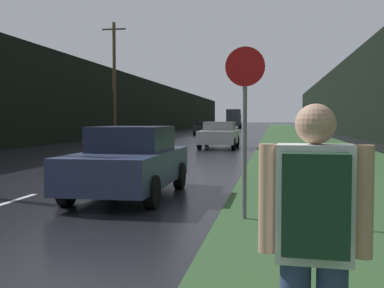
{
  "coord_description": "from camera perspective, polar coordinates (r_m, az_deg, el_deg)",
  "views": [
    {
      "loc": [
        5.05,
        0.28,
        1.61
      ],
      "look_at": [
        2.61,
        14.85,
        0.86
      ],
      "focal_mm": 45.0,
      "sensor_mm": 36.0,
      "label": 1
    }
  ],
  "objects": [
    {
      "name": "grass_verge",
      "position": [
        39.81,
        12.57,
        0.53
      ],
      "size": [
        6.0,
        240.0,
        0.02
      ],
      "primitive_type": "cube",
      "color": "#33562D",
      "rests_on": "ground_plane"
    },
    {
      "name": "treeline_far_side",
      "position": [
        52.03,
        -7.54,
        4.53
      ],
      "size": [
        2.0,
        140.0,
        6.23
      ],
      "primitive_type": "cube",
      "color": "black",
      "rests_on": "ground_plane"
    },
    {
      "name": "car_passing_near",
      "position": [
        10.22,
        -7.37,
        -2.08
      ],
      "size": [
        1.84,
        4.22,
        1.46
      ],
      "rotation": [
        0.0,
        0.0,
        3.14
      ],
      "color": "#2D3856",
      "rests_on": "ground_plane"
    },
    {
      "name": "car_oncoming",
      "position": [
        51.04,
        1.47,
        1.91
      ],
      "size": [
        1.9,
        4.53,
        1.39
      ],
      "color": "black",
      "rests_on": "ground_plane"
    },
    {
      "name": "stop_sign",
      "position": [
        7.7,
        6.28,
        3.3
      ],
      "size": [
        0.63,
        0.07,
        2.76
      ],
      "color": "slate",
      "rests_on": "ground_plane"
    },
    {
      "name": "utility_pole_far",
      "position": [
        36.35,
        -9.19,
        7.46
      ],
      "size": [
        1.8,
        0.24,
        8.78
      ],
      "color": "#4C3823",
      "rests_on": "ground_plane"
    },
    {
      "name": "car_passing_far",
      "position": [
        27.24,
        3.27,
        1.1
      ],
      "size": [
        2.04,
        4.62,
        1.5
      ],
      "rotation": [
        0.0,
        0.0,
        3.14
      ],
      "color": "#BCBCBC",
      "rests_on": "ground_plane"
    },
    {
      "name": "treeline_near_side",
      "position": [
        50.43,
        18.87,
        5.3
      ],
      "size": [
        2.0,
        140.0,
        7.72
      ],
      "primitive_type": "cube",
      "color": "black",
      "rests_on": "ground_plane"
    },
    {
      "name": "delivery_truck",
      "position": [
        90.55,
        5.0,
        3.02
      ],
      "size": [
        2.51,
        7.24,
        3.52
      ],
      "color": "black",
      "rests_on": "ground_plane"
    },
    {
      "name": "hitchhiker_with_backpack",
      "position": [
        2.63,
        14.29,
        -11.18
      ],
      "size": [
        0.59,
        0.43,
        1.69
      ],
      "rotation": [
        0.0,
        0.0,
        -0.07
      ],
      "color": "navy",
      "rests_on": "ground_plane"
    },
    {
      "name": "lane_stripe_d",
      "position": [
        22.72,
        -3.36,
        -1.16
      ],
      "size": [
        0.12,
        3.0,
        0.01
      ],
      "primitive_type": "cube",
      "color": "silver",
      "rests_on": "ground_plane"
    },
    {
      "name": "lane_stripe_c",
      "position": [
        16.0,
        -8.95,
        -2.89
      ],
      "size": [
        0.12,
        3.0,
        0.01
      ],
      "primitive_type": "cube",
      "color": "silver",
      "rests_on": "ground_plane"
    }
  ]
}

